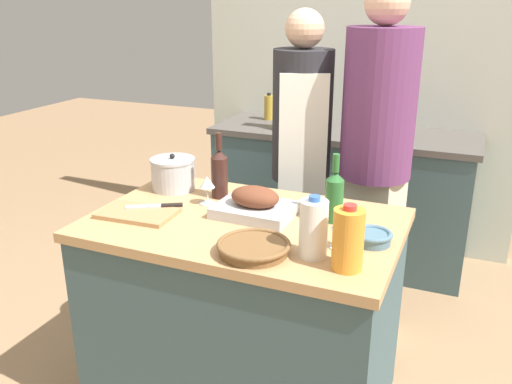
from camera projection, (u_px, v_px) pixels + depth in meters
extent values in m
cube|color=#3D565B|center=(245.00, 319.00, 2.33)|extent=(1.20, 0.78, 0.84)
cube|color=tan|center=(244.00, 225.00, 2.18)|extent=(1.24, 0.80, 0.04)
cube|color=#3D565B|center=(340.00, 197.00, 3.72)|extent=(1.68, 0.58, 0.86)
cube|color=#56514C|center=(344.00, 133.00, 3.57)|extent=(1.73, 0.60, 0.04)
cube|color=silver|center=(360.00, 67.00, 3.74)|extent=(2.23, 0.10, 2.55)
cube|color=#BCBCC1|center=(255.00, 210.00, 2.22)|extent=(0.32, 0.25, 0.04)
ellipsoid|color=brown|center=(255.00, 197.00, 2.20)|extent=(0.21, 0.15, 0.09)
cylinder|color=brown|center=(254.00, 249.00, 1.89)|extent=(0.24, 0.24, 0.04)
torus|color=brown|center=(254.00, 244.00, 1.88)|extent=(0.26, 0.26, 0.02)
cube|color=#AD7F51|center=(137.00, 213.00, 2.22)|extent=(0.32, 0.21, 0.02)
cylinder|color=#B7B7BC|center=(173.00, 175.00, 2.51)|extent=(0.20, 0.20, 0.13)
cylinder|color=#B7B7BC|center=(172.00, 160.00, 2.49)|extent=(0.21, 0.21, 0.01)
sphere|color=black|center=(172.00, 156.00, 2.48)|extent=(0.02, 0.02, 0.02)
cylinder|color=slate|center=(372.00, 239.00, 1.97)|extent=(0.14, 0.14, 0.04)
torus|color=slate|center=(372.00, 234.00, 1.96)|extent=(0.15, 0.15, 0.02)
cylinder|color=orange|center=(348.00, 240.00, 1.75)|extent=(0.10, 0.10, 0.21)
cylinder|color=red|center=(350.00, 207.00, 1.72)|extent=(0.04, 0.04, 0.02)
cylinder|color=white|center=(313.00, 229.00, 1.84)|extent=(0.10, 0.10, 0.20)
cylinder|color=#3360B2|center=(315.00, 198.00, 1.80)|extent=(0.04, 0.04, 0.02)
cylinder|color=#28662D|center=(334.00, 201.00, 2.14)|extent=(0.07, 0.07, 0.17)
cone|color=#28662D|center=(335.00, 176.00, 2.10)|extent=(0.07, 0.07, 0.03)
cylinder|color=#28662D|center=(336.00, 163.00, 2.09)|extent=(0.03, 0.03, 0.07)
cylinder|color=#381E19|center=(220.00, 178.00, 2.40)|extent=(0.07, 0.07, 0.18)
cone|color=#381E19|center=(219.00, 154.00, 2.36)|extent=(0.07, 0.07, 0.04)
cylinder|color=#381E19|center=(219.00, 141.00, 2.34)|extent=(0.03, 0.03, 0.08)
cylinder|color=silver|center=(208.00, 203.00, 2.35)|extent=(0.07, 0.07, 0.00)
cylinder|color=silver|center=(208.00, 195.00, 2.33)|extent=(0.01, 0.01, 0.07)
cone|color=silver|center=(207.00, 182.00, 2.31)|extent=(0.07, 0.07, 0.05)
cylinder|color=silver|center=(339.00, 247.00, 1.93)|extent=(0.07, 0.07, 0.00)
cylinder|color=silver|center=(340.00, 238.00, 1.92)|extent=(0.01, 0.01, 0.07)
cone|color=silver|center=(341.00, 223.00, 1.90)|extent=(0.07, 0.07, 0.05)
cube|color=#B7B7BC|center=(143.00, 206.00, 2.26)|extent=(0.14, 0.10, 0.01)
cube|color=black|center=(172.00, 205.00, 2.27)|extent=(0.09, 0.07, 0.01)
cube|color=silver|center=(289.00, 125.00, 3.58)|extent=(0.18, 0.14, 0.06)
cylinder|color=#B7B7BC|center=(286.00, 111.00, 3.56)|extent=(0.13, 0.13, 0.11)
cube|color=silver|center=(299.00, 106.00, 3.51)|extent=(0.05, 0.08, 0.19)
cube|color=silver|center=(290.00, 84.00, 3.49)|extent=(0.17, 0.08, 0.10)
cylinder|color=maroon|center=(372.00, 120.00, 3.46)|extent=(0.06, 0.06, 0.17)
cylinder|color=black|center=(373.00, 106.00, 3.43)|extent=(0.03, 0.03, 0.02)
cylinder|color=#332D28|center=(381.00, 119.00, 3.50)|extent=(0.06, 0.06, 0.18)
cylinder|color=black|center=(382.00, 104.00, 3.46)|extent=(0.03, 0.03, 0.02)
cylinder|color=#B28E2D|center=(269.00, 108.00, 3.85)|extent=(0.07, 0.07, 0.17)
cylinder|color=black|center=(269.00, 94.00, 3.82)|extent=(0.03, 0.03, 0.02)
cube|color=beige|center=(298.00, 245.00, 3.06)|extent=(0.29, 0.25, 0.81)
cylinder|color=#28282D|center=(302.00, 116.00, 2.81)|extent=(0.31, 0.31, 0.67)
sphere|color=#DBAD89|center=(305.00, 28.00, 2.67)|extent=(0.20, 0.20, 0.20)
cube|color=silver|center=(302.00, 159.00, 2.74)|extent=(0.23, 0.10, 0.86)
cube|color=beige|center=(368.00, 253.00, 2.90)|extent=(0.34, 0.28, 0.87)
cylinder|color=#663360|center=(379.00, 104.00, 2.63)|extent=(0.36, 0.36, 0.73)
sphere|color=#DBAD89|center=(387.00, 2.00, 2.47)|extent=(0.21, 0.21, 0.21)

